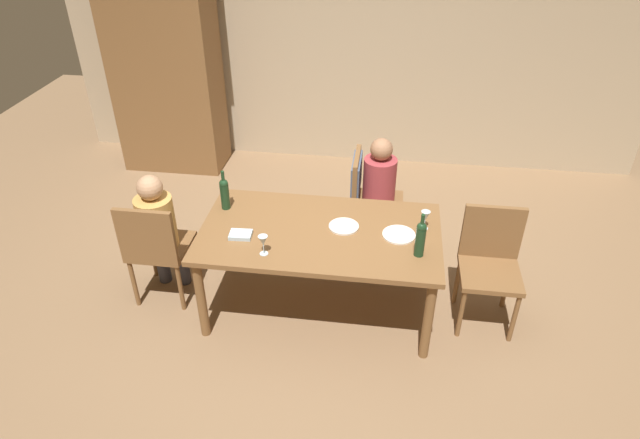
% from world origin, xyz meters
% --- Properties ---
extents(ground_plane, '(10.00, 10.00, 0.00)m').
position_xyz_m(ground_plane, '(0.00, 0.00, 0.00)').
color(ground_plane, '#846647').
extents(rear_room_partition, '(6.40, 0.12, 2.70)m').
position_xyz_m(rear_room_partition, '(0.00, 2.70, 1.35)').
color(rear_room_partition, tan).
rests_on(rear_room_partition, ground_plane).
extents(armoire_cabinet, '(1.18, 0.62, 2.18)m').
position_xyz_m(armoire_cabinet, '(-1.98, 2.25, 1.10)').
color(armoire_cabinet, brown).
rests_on(armoire_cabinet, ground_plane).
extents(dining_table, '(1.77, 1.00, 0.73)m').
position_xyz_m(dining_table, '(0.00, 0.00, 0.65)').
color(dining_table, brown).
rests_on(dining_table, ground_plane).
extents(chair_far_right, '(0.46, 0.44, 0.92)m').
position_xyz_m(chair_far_right, '(0.27, 0.88, 0.59)').
color(chair_far_right, brown).
rests_on(chair_far_right, ground_plane).
extents(chair_left_end, '(0.44, 0.44, 0.92)m').
position_xyz_m(chair_left_end, '(-1.26, -0.09, 0.53)').
color(chair_left_end, brown).
rests_on(chair_left_end, ground_plane).
extents(chair_right_end, '(0.44, 0.44, 0.92)m').
position_xyz_m(chair_right_end, '(1.26, 0.09, 0.53)').
color(chair_right_end, brown).
rests_on(chair_right_end, ground_plane).
extents(person_woman_host, '(0.33, 0.28, 1.09)m').
position_xyz_m(person_woman_host, '(0.42, 0.88, 0.63)').
color(person_woman_host, '#33333D').
rests_on(person_woman_host, ground_plane).
extents(person_man_bearded, '(0.29, 0.33, 1.09)m').
position_xyz_m(person_man_bearded, '(-1.26, 0.03, 0.64)').
color(person_man_bearded, '#33333D').
rests_on(person_man_bearded, ground_plane).
extents(wine_bottle_tall_green, '(0.07, 0.07, 0.33)m').
position_xyz_m(wine_bottle_tall_green, '(-0.77, 0.21, 0.87)').
color(wine_bottle_tall_green, '#19381E').
rests_on(wine_bottle_tall_green, dining_table).
extents(wine_bottle_dark_red, '(0.07, 0.07, 0.33)m').
position_xyz_m(wine_bottle_dark_red, '(0.71, -0.20, 0.87)').
color(wine_bottle_dark_red, '#19381E').
rests_on(wine_bottle_dark_red, dining_table).
extents(wine_glass_near_left, '(0.07, 0.07, 0.15)m').
position_xyz_m(wine_glass_near_left, '(0.76, 0.13, 0.83)').
color(wine_glass_near_left, silver).
rests_on(wine_glass_near_left, dining_table).
extents(wine_glass_centre, '(0.07, 0.07, 0.15)m').
position_xyz_m(wine_glass_centre, '(-0.35, -0.33, 0.83)').
color(wine_glass_centre, silver).
rests_on(wine_glass_centre, dining_table).
extents(dinner_plate_host, '(0.24, 0.24, 0.01)m').
position_xyz_m(dinner_plate_host, '(0.58, 0.02, 0.74)').
color(dinner_plate_host, white).
rests_on(dinner_plate_host, dining_table).
extents(dinner_plate_guest_left, '(0.22, 0.22, 0.01)m').
position_xyz_m(dinner_plate_guest_left, '(0.17, 0.07, 0.74)').
color(dinner_plate_guest_left, silver).
rests_on(dinner_plate_guest_left, dining_table).
extents(folded_napkin, '(0.17, 0.13, 0.03)m').
position_xyz_m(folded_napkin, '(-0.56, -0.15, 0.74)').
color(folded_napkin, '#ADC6D6').
rests_on(folded_napkin, dining_table).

